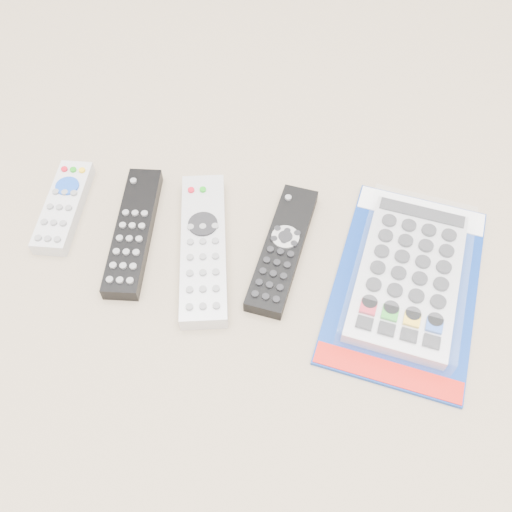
# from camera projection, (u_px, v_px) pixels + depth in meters

# --- Properties ---
(remote_small_grey) EXTENTS (0.05, 0.15, 0.02)m
(remote_small_grey) POSITION_uv_depth(u_px,v_px,m) (64.00, 206.00, 0.77)
(remote_small_grey) COLOR #B6B6B9
(remote_small_grey) RESTS_ON ground
(remote_slim_black) EXTENTS (0.06, 0.20, 0.02)m
(remote_slim_black) POSITION_uv_depth(u_px,v_px,m) (134.00, 231.00, 0.75)
(remote_slim_black) COLOR black
(remote_slim_black) RESTS_ON ground
(remote_silver_dvd) EXTENTS (0.10, 0.23, 0.03)m
(remote_silver_dvd) POSITION_uv_depth(u_px,v_px,m) (204.00, 247.00, 0.73)
(remote_silver_dvd) COLOR silver
(remote_silver_dvd) RESTS_ON ground
(remote_large_black) EXTENTS (0.07, 0.20, 0.02)m
(remote_large_black) POSITION_uv_depth(u_px,v_px,m) (283.00, 248.00, 0.73)
(remote_large_black) COLOR black
(remote_large_black) RESTS_ON ground
(jumbo_remote_packaged) EXTENTS (0.21, 0.31, 0.04)m
(jumbo_remote_packaged) POSITION_uv_depth(u_px,v_px,m) (409.00, 275.00, 0.70)
(jumbo_remote_packaged) COLOR navy
(jumbo_remote_packaged) RESTS_ON ground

